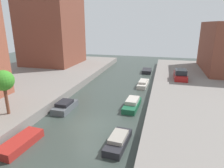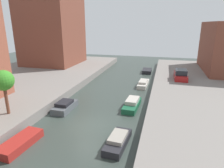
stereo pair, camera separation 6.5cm
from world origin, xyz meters
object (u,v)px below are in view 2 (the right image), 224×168
Objects in this scene: street_tree_2 at (3,81)px; moored_boat_right_3 at (132,104)px; moored_boat_right_2 at (118,141)px; moored_boat_right_5 at (147,71)px; apartment_tower_far at (51,17)px; parked_car at (181,75)px; moored_boat_left_3 at (65,106)px; moored_boat_right_4 at (143,83)px; moored_boat_left_2 at (20,143)px.

moored_boat_right_3 is (10.46, 6.54, -3.71)m from street_tree_2.
moored_boat_right_2 reaches higher than moored_boat_right_5.
apartment_tower_far is 4.42× the size of parked_car.
apartment_tower_far reaches higher than moored_boat_right_5.
street_tree_2 reaches higher than moored_boat_right_3.
parked_car is 11.69m from moored_boat_right_3.
moored_boat_right_3 is at bearing 19.76° from moored_boat_left_3.
moored_boat_right_5 is (-0.24, 8.72, -0.06)m from moored_boat_right_4.
moored_boat_left_2 is at bearing -122.80° from parked_car.
moored_boat_left_2 is at bearing -64.80° from apartment_tower_far.
moored_boat_right_4 is (7.29, 17.86, 0.06)m from moored_boat_left_2.
street_tree_2 is at bearing -148.01° from moored_boat_right_3.
moored_boat_left_2 is 0.92× the size of moored_boat_right_3.
parked_car reaches higher than moored_boat_right_2.
moored_boat_left_3 is 20.84m from moored_boat_right_5.
apartment_tower_far is 24.63m from moored_boat_left_3.
moored_boat_left_3 is (-12.55, -12.66, -1.20)m from parked_car.
street_tree_2 is 11.26m from moored_boat_right_2.
moored_boat_left_2 is 27.50m from moored_boat_right_5.
moored_boat_right_5 is (19.23, 0.70, -9.98)m from apartment_tower_far.
apartment_tower_far is 4.53× the size of street_tree_2.
street_tree_2 reaches higher than moored_boat_right_4.
moored_boat_right_3 is at bearing 53.39° from moored_boat_left_2.
moored_boat_left_2 is (3.46, -2.89, -3.80)m from street_tree_2.
moored_boat_left_3 reaches higher than moored_boat_right_2.
apartment_tower_far is 5.62× the size of moored_boat_right_5.
street_tree_2 reaches higher than moored_boat_left_2.
moored_boat_left_2 is 6.94m from moored_boat_left_3.
parked_car is (16.09, 16.71, -2.50)m from street_tree_2.
street_tree_2 is at bearing -133.92° from parked_car.
parked_car is 1.16× the size of moored_boat_right_2.
moored_boat_right_4 is 1.28× the size of moored_boat_right_5.
parked_car reaches higher than moored_boat_left_2.
street_tree_2 reaches higher than moored_boat_right_2.
moored_boat_left_3 is at bearing -57.08° from apartment_tower_far.
moored_boat_right_5 is at bearing 2.09° from apartment_tower_far.
moored_boat_left_3 reaches higher than moored_boat_right_4.
moored_boat_left_2 is at bearing -112.21° from moored_boat_right_4.
apartment_tower_far is at bearing 157.61° from moored_boat_right_4.
moored_boat_right_5 is at bearing 66.07° from street_tree_2.
moored_boat_right_4 is (19.47, -8.02, -9.92)m from apartment_tower_far.
moored_boat_left_2 is 11.74m from moored_boat_right_3.
apartment_tower_far is 5.11× the size of moored_boat_right_2.
street_tree_2 is 1.00× the size of moored_boat_right_3.
apartment_tower_far reaches higher than moored_boat_left_3.
moored_boat_right_5 is at bearing 89.83° from moored_boat_right_3.
apartment_tower_far reaches higher than street_tree_2.
moored_boat_left_2 is at bearing -39.79° from street_tree_2.
street_tree_2 reaches higher than moored_boat_right_5.
moored_boat_right_5 is at bearing 128.62° from parked_car.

